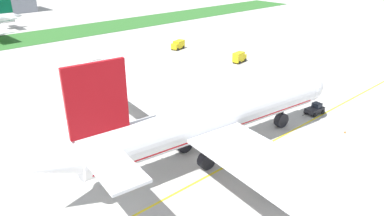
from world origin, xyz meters
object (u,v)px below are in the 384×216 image
at_px(ground_crew_marshaller_front, 291,158).
at_px(service_truck_catering_van, 178,45).
at_px(service_truck_baggage_loader, 94,62).
at_px(service_truck_fuel_bowser, 239,57).
at_px(traffic_cone_near_nose, 345,131).
at_px(ground_crew_wingwalker_port, 129,156).
at_px(airliner_foreground, 209,119).
at_px(pushback_tug, 315,109).

height_order(ground_crew_marshaller_front, service_truck_catering_van, service_truck_catering_van).
height_order(ground_crew_marshaller_front, service_truck_baggage_loader, service_truck_baggage_loader).
bearing_deg(service_truck_fuel_bowser, traffic_cone_near_nose, -114.20).
height_order(ground_crew_wingwalker_port, service_truck_baggage_loader, service_truck_baggage_loader).
distance_m(ground_crew_wingwalker_port, service_truck_baggage_loader, 53.09).
xyz_separation_m(traffic_cone_near_nose, service_truck_baggage_loader, (-15.02, 67.34, 1.13)).
height_order(airliner_foreground, pushback_tug, airliner_foreground).
bearing_deg(airliner_foreground, service_truck_catering_van, 54.49).
height_order(airliner_foreground, service_truck_fuel_bowser, airliner_foreground).
xyz_separation_m(airliner_foreground, service_truck_baggage_loader, (8.99, 55.95, -4.97)).
height_order(airliner_foreground, service_truck_catering_van, airliner_foreground).
bearing_deg(service_truck_fuel_bowser, ground_crew_wingwalker_port, -155.57).
bearing_deg(airliner_foreground, service_truck_baggage_loader, 80.87).
relative_size(service_truck_fuel_bowser, service_truck_catering_van, 0.94).
bearing_deg(pushback_tug, airliner_foreground, 173.61).
height_order(pushback_tug, service_truck_baggage_loader, service_truck_baggage_loader).
xyz_separation_m(airliner_foreground, traffic_cone_near_nose, (24.01, -11.39, -6.09)).
bearing_deg(ground_crew_wingwalker_port, ground_crew_marshaller_front, -42.85).
bearing_deg(ground_crew_wingwalker_port, traffic_cone_near_nose, -27.41).
height_order(ground_crew_wingwalker_port, ground_crew_marshaller_front, ground_crew_marshaller_front).
relative_size(service_truck_baggage_loader, service_truck_catering_van, 1.06).
bearing_deg(airliner_foreground, service_truck_fuel_bowser, 36.02).
relative_size(pushback_tug, ground_crew_wingwalker_port, 3.54).
distance_m(pushback_tug, service_truck_catering_van, 59.86).
height_order(service_truck_fuel_bowser, service_truck_catering_van, service_truck_fuel_bowser).
bearing_deg(ground_crew_wingwalker_port, service_truck_baggage_loader, 67.82).
relative_size(ground_crew_marshaller_front, service_truck_catering_van, 0.31).
relative_size(ground_crew_wingwalker_port, service_truck_baggage_loader, 0.27).
distance_m(pushback_tug, service_truck_baggage_loader, 61.83).
height_order(ground_crew_wingwalker_port, service_truck_fuel_bowser, service_truck_fuel_bowser).
distance_m(airliner_foreground, service_truck_baggage_loader, 56.88).
height_order(pushback_tug, service_truck_fuel_bowser, service_truck_fuel_bowser).
bearing_deg(service_truck_catering_van, traffic_cone_near_nose, -103.13).
bearing_deg(service_truck_fuel_bowser, pushback_tug, -114.67).
xyz_separation_m(ground_crew_marshaller_front, traffic_cone_near_nose, (16.28, -0.76, -0.79)).
distance_m(ground_crew_wingwalker_port, ground_crew_marshaller_front, 25.61).
relative_size(airliner_foreground, ground_crew_wingwalker_port, 52.07).
bearing_deg(traffic_cone_near_nose, airliner_foreground, 154.62).
bearing_deg(airliner_foreground, pushback_tug, -6.39).
bearing_deg(ground_crew_marshaller_front, ground_crew_wingwalker_port, 137.15).
distance_m(traffic_cone_near_nose, service_truck_fuel_bowser, 47.01).
bearing_deg(ground_crew_wingwalker_port, service_truck_catering_van, 43.89).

